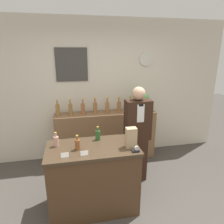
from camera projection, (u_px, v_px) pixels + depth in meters
back_wall at (98, 90)px, 3.92m from camera, size 5.20×0.09×2.70m
back_shelf at (106, 136)px, 3.97m from camera, size 1.94×0.37×0.96m
display_counter at (93, 178)px, 2.69m from camera, size 1.17×0.64×0.92m
shopkeeper at (137, 135)px, 3.24m from camera, size 0.40×0.25×1.58m
potted_plant at (141, 100)px, 3.88m from camera, size 0.29×0.29×0.39m
paper_bag at (131, 138)px, 2.51m from camera, size 0.14×0.10×0.26m
tape_dispenser at (136, 150)px, 2.42m from camera, size 0.09×0.06×0.07m
price_card_left at (65, 155)px, 2.29m from camera, size 0.09×0.02×0.06m
price_card_right at (84, 153)px, 2.33m from camera, size 0.09×0.02×0.06m
counter_bottle_0 at (56, 141)px, 2.55m from camera, size 0.07×0.07×0.19m
counter_bottle_1 at (78, 144)px, 2.46m from camera, size 0.07×0.07×0.19m
counter_bottle_2 at (98, 135)px, 2.74m from camera, size 0.07×0.07×0.19m
shelf_bottle_0 at (58, 110)px, 3.63m from camera, size 0.07×0.07×0.30m
shelf_bottle_1 at (70, 109)px, 3.66m from camera, size 0.07×0.07×0.30m
shelf_bottle_2 at (83, 108)px, 3.71m from camera, size 0.07×0.07×0.30m
shelf_bottle_3 at (95, 108)px, 3.76m from camera, size 0.07×0.07×0.30m
shelf_bottle_4 at (107, 107)px, 3.79m from camera, size 0.07×0.07×0.30m
shelf_bottle_5 at (119, 106)px, 3.84m from camera, size 0.07×0.07×0.30m
shelf_bottle_6 at (130, 106)px, 3.88m from camera, size 0.07×0.07×0.30m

